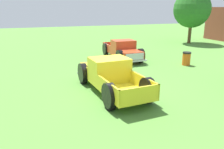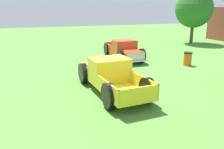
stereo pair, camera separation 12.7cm
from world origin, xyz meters
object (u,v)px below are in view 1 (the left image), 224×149
pickup_truck_foreground (109,75)px  trash_can (186,58)px  pickup_truck_behind_right (123,50)px  oak_tree_east (192,9)px

pickup_truck_foreground → trash_can: bearing=112.5°
pickup_truck_behind_right → pickup_truck_foreground: bearing=-29.2°
pickup_truck_foreground → pickup_truck_behind_right: bearing=150.8°
pickup_truck_foreground → oak_tree_east: size_ratio=0.94×
pickup_truck_foreground → pickup_truck_behind_right: 6.96m
pickup_truck_foreground → oak_tree_east: 18.29m
pickup_truck_foreground → oak_tree_east: bearing=129.3°
trash_can → oak_tree_east: (-8.57, 7.05, 3.29)m
pickup_truck_foreground → trash_can: size_ratio=5.76×
pickup_truck_foreground → oak_tree_east: (-11.43, 13.96, 2.99)m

